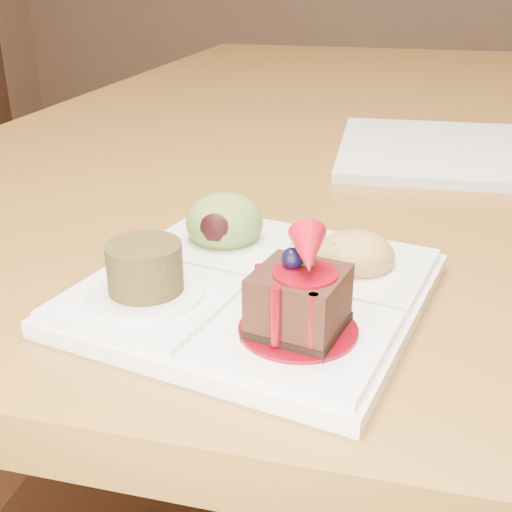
# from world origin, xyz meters

# --- Properties ---
(ground) EXTENTS (6.00, 6.00, 0.00)m
(ground) POSITION_xyz_m (0.00, 0.00, 0.00)
(ground) COLOR brown
(dining_table) EXTENTS (1.00, 1.80, 0.75)m
(dining_table) POSITION_xyz_m (0.00, 0.00, 0.68)
(dining_table) COLOR brown
(dining_table) RESTS_ON ground
(chair_left) EXTENTS (0.38, 0.38, 0.86)m
(chair_left) POSITION_xyz_m (-0.96, 0.33, 0.49)
(chair_left) COLOR #311F10
(chair_left) RESTS_ON ground
(sampler_plate) EXTENTS (0.27, 0.27, 0.09)m
(sampler_plate) POSITION_xyz_m (0.02, -0.74, 0.77)
(sampler_plate) COLOR white
(sampler_plate) RESTS_ON dining_table
(second_plate) EXTENTS (0.31, 0.31, 0.01)m
(second_plate) POSITION_xyz_m (0.17, -0.30, 0.76)
(second_plate) COLOR white
(second_plate) RESTS_ON dining_table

